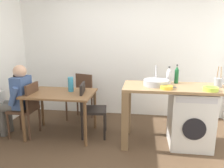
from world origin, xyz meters
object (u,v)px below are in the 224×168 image
object	(u,v)px
chair_spare_by_wall	(81,94)
mixing_bowl	(167,87)
seated_person	(17,97)
washing_machine	(190,118)
dining_table	(61,98)
chair_person_seat	(27,106)
colander	(211,89)
chair_opposite	(89,107)
bottle_tall_green	(169,76)
vase	(71,84)
bottle_squat_brown	(177,75)
utensil_crock	(218,82)

from	to	relation	value
chair_spare_by_wall	mixing_bowl	distance (m)	1.90
seated_person	washing_machine	world-z (taller)	seated_person
dining_table	chair_person_seat	distance (m)	0.57
dining_table	mixing_bowl	size ratio (longest dim) A/B	6.34
chair_person_seat	colander	size ratio (longest dim) A/B	4.50
chair_opposite	chair_spare_by_wall	xyz separation A→B (m)	(-0.35, 0.73, 0.00)
dining_table	washing_machine	size ratio (longest dim) A/B	1.28
chair_opposite	bottle_tall_green	distance (m)	1.38
washing_machine	colander	distance (m)	0.59
chair_person_seat	vase	size ratio (longest dim) A/B	3.69
dining_table	bottle_squat_brown	size ratio (longest dim) A/B	3.73
chair_spare_by_wall	bottle_tall_green	world-z (taller)	bottle_tall_green
seated_person	bottle_tall_green	world-z (taller)	seated_person
utensil_crock	vase	distance (m)	2.28
chair_person_seat	mixing_bowl	bearing A→B (deg)	-94.07
washing_machine	bottle_squat_brown	world-z (taller)	bottle_squat_brown
chair_person_seat	mixing_bowl	world-z (taller)	mixing_bowl
dining_table	washing_machine	xyz separation A→B (m)	(2.06, -0.06, -0.21)
seated_person	colander	bearing A→B (deg)	-93.46
chair_person_seat	bottle_tall_green	world-z (taller)	bottle_tall_green
colander	chair_opposite	bearing A→B (deg)	169.98
washing_machine	mixing_bowl	world-z (taller)	mixing_bowl
chair_spare_by_wall	seated_person	bearing A→B (deg)	65.64
chair_opposite	colander	xyz separation A→B (m)	(1.77, -0.31, 0.44)
chair_spare_by_wall	vase	distance (m)	0.76
seated_person	washing_machine	xyz separation A→B (m)	(2.77, 0.04, -0.24)
chair_opposite	dining_table	bearing A→B (deg)	-92.99
utensil_crock	colander	distance (m)	0.33
chair_spare_by_wall	colander	size ratio (longest dim) A/B	4.50
dining_table	utensil_crock	distance (m)	2.45
chair_person_seat	bottle_squat_brown	world-z (taller)	bottle_squat_brown
bottle_squat_brown	chair_opposite	bearing A→B (deg)	-174.74
washing_machine	colander	size ratio (longest dim) A/B	4.30
chair_person_seat	utensil_crock	size ratio (longest dim) A/B	3.00
chair_spare_by_wall	bottle_squat_brown	world-z (taller)	bottle_squat_brown
chair_spare_by_wall	seated_person	xyz separation A→B (m)	(-0.83, -0.87, 0.16)
dining_table	mixing_bowl	distance (m)	1.71
chair_person_seat	chair_opposite	xyz separation A→B (m)	(1.02, 0.14, 0.00)
chair_person_seat	washing_machine	xyz separation A→B (m)	(2.61, 0.04, -0.08)
seated_person	washing_machine	size ratio (longest dim) A/B	1.40
chair_spare_by_wall	bottle_squat_brown	size ratio (longest dim) A/B	3.05
colander	bottle_squat_brown	bearing A→B (deg)	131.50
chair_person_seat	colander	bearing A→B (deg)	-93.66
utensil_crock	dining_table	bearing A→B (deg)	179.92
washing_machine	utensil_crock	xyz separation A→B (m)	(0.37, 0.05, 0.56)
chair_person_seat	chair_opposite	size ratio (longest dim) A/B	1.00
mixing_bowl	colander	size ratio (longest dim) A/B	0.87
chair_opposite	washing_machine	world-z (taller)	chair_opposite
washing_machine	bottle_tall_green	size ratio (longest dim) A/B	3.23
dining_table	utensil_crock	xyz separation A→B (m)	(2.43, -0.00, 0.35)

